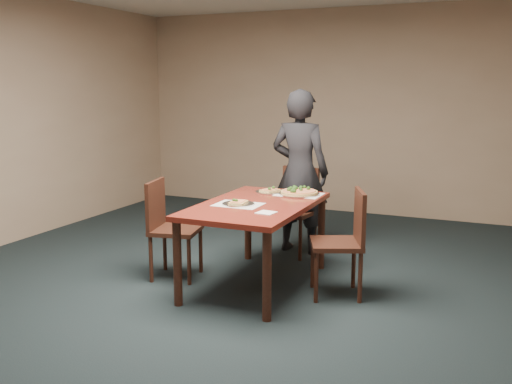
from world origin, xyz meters
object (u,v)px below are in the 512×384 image
at_px(dining_table, 256,213).
at_px(chair_right, 346,236).
at_px(diner, 300,172).
at_px(pizza_pan, 299,192).
at_px(slice_plate_far, 270,191).
at_px(chair_left, 168,223).
at_px(slice_plate_near, 238,203).
at_px(chair_far, 296,205).

height_order(dining_table, chair_right, chair_right).
height_order(chair_right, diner, diner).
height_order(pizza_pan, slice_plate_far, pizza_pan).
height_order(chair_left, pizza_pan, chair_left).
xyz_separation_m(diner, slice_plate_near, (-0.11, -1.29, -0.10)).
xyz_separation_m(dining_table, chair_far, (-0.02, 1.12, -0.14)).
relative_size(chair_far, slice_plate_near, 3.25).
bearing_deg(chair_left, slice_plate_near, -102.69).
height_order(chair_far, pizza_pan, chair_far).
xyz_separation_m(chair_right, slice_plate_far, (-0.87, 0.45, 0.25)).
relative_size(chair_far, chair_right, 1.00).
bearing_deg(diner, dining_table, 93.28).
relative_size(chair_right, slice_plate_near, 3.25).
distance_m(chair_left, slice_plate_far, 1.02).
bearing_deg(chair_right, diner, -166.41).
bearing_deg(slice_plate_far, diner, 82.92).
distance_m(chair_far, slice_plate_far, 0.64).
bearing_deg(chair_right, chair_far, -164.43).
xyz_separation_m(chair_right, diner, (-0.79, 1.09, 0.35)).
relative_size(diner, pizza_pan, 4.50).
bearing_deg(slice_plate_near, chair_far, 85.70).
distance_m(dining_table, chair_far, 1.13).
distance_m(dining_table, diner, 1.19).
height_order(chair_far, diner, diner).
distance_m(chair_far, diner, 0.35).
bearing_deg(dining_table, slice_plate_near, -135.07).
bearing_deg(chair_far, pizza_pan, -61.54).
xyz_separation_m(dining_table, slice_plate_near, (-0.12, -0.12, 0.11)).
distance_m(dining_table, pizza_pan, 0.58).
bearing_deg(chair_right, chair_left, -105.81).
bearing_deg(slice_plate_far, pizza_pan, -0.00).
xyz_separation_m(chair_left, slice_plate_far, (0.76, 0.64, 0.25)).
bearing_deg(chair_left, pizza_pan, -70.92).
bearing_deg(chair_far, dining_table, -82.00).
bearing_deg(slice_plate_near, pizza_pan, 63.17).
bearing_deg(pizza_pan, chair_left, -148.59).
bearing_deg(slice_plate_near, chair_right, 12.10).
bearing_deg(slice_plate_near, chair_left, 179.64).
height_order(diner, pizza_pan, diner).
bearing_deg(chair_left, chair_right, -95.69).
bearing_deg(chair_far, diner, 75.03).
height_order(chair_right, slice_plate_far, chair_right).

